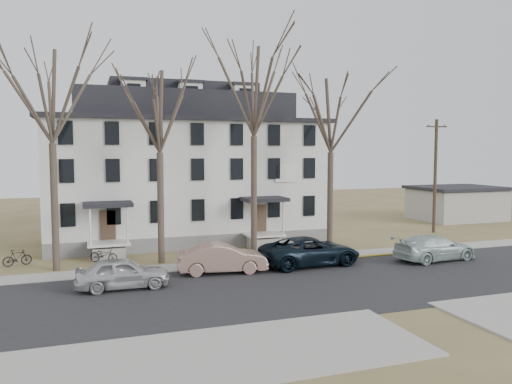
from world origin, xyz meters
name	(u,v)px	position (x,y,z in m)	size (l,w,h in m)	color
ground	(302,299)	(0.00, 0.00, 0.00)	(120.00, 120.00, 0.00)	olive
main_road	(285,288)	(0.00, 2.00, 0.00)	(120.00, 10.00, 0.04)	#27272A
far_sidewalk	(248,263)	(0.00, 8.00, 0.00)	(120.00, 2.00, 0.08)	#A09F97
near_sidewalk_left	(134,368)	(-8.00, -5.00, 0.00)	(20.00, 5.00, 0.08)	#A09F97
yellow_curb	(328,260)	(5.00, 7.10, 0.00)	(14.00, 0.25, 0.06)	gold
boarding_house	(184,170)	(-2.00, 17.95, 5.38)	(20.80, 12.36, 12.05)	slate
distant_building	(456,203)	(26.00, 20.00, 1.68)	(8.50, 6.50, 3.35)	#A09F97
tree_far_left	(51,88)	(-11.00, 9.80, 10.34)	(8.40, 8.40, 13.72)	#473B31
tree_mid_left	(159,105)	(-5.00, 9.80, 9.60)	(7.80, 7.80, 12.74)	#473B31
tree_center	(254,84)	(1.00, 9.80, 11.08)	(9.00, 9.00, 14.70)	#473B31
tree_mid_right	(331,110)	(6.50, 9.80, 9.60)	(7.80, 7.80, 12.74)	#473B31
utility_pole_far	(435,174)	(18.50, 14.00, 4.90)	(2.00, 0.28, 9.50)	#3D3023
car_silver	(123,274)	(-7.68, 4.46, 0.78)	(1.83, 4.55, 1.55)	silver
car_tan	(222,259)	(-2.18, 5.99, 0.82)	(1.74, 4.99, 1.64)	#9A7568
car_navy	(310,252)	(3.32, 6.14, 0.84)	(2.80, 6.07, 1.69)	black
car_white	(434,248)	(11.24, 4.84, 0.79)	(2.21, 5.43, 1.57)	#B0C1BC
bicycle_left	(104,255)	(-8.35, 10.75, 0.49)	(0.65, 1.87, 0.98)	black
bicycle_right	(17,258)	(-13.24, 11.52, 0.49)	(0.46, 1.63, 0.98)	black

